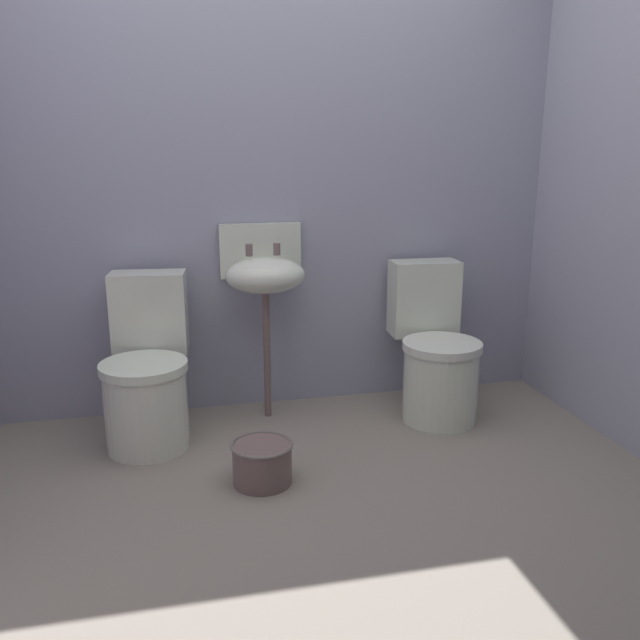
% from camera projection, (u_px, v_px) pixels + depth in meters
% --- Properties ---
extents(ground_plane, '(3.31, 2.83, 0.08)m').
position_uv_depth(ground_plane, '(337.00, 524.00, 2.57)').
color(ground_plane, gray).
extents(wall_back, '(3.31, 0.10, 2.32)m').
position_uv_depth(wall_back, '(279.00, 188.00, 3.45)').
color(wall_back, '#9394AB').
rests_on(wall_back, ground).
extents(toilet_left, '(0.44, 0.63, 0.78)m').
position_uv_depth(toilet_left, '(147.00, 376.00, 3.14)').
color(toilet_left, silver).
rests_on(toilet_left, ground).
extents(toilet_right, '(0.42, 0.60, 0.78)m').
position_uv_depth(toilet_right, '(435.00, 355.00, 3.45)').
color(toilet_right, silver).
rests_on(toilet_right, ground).
extents(sink, '(0.42, 0.35, 0.99)m').
position_uv_depth(sink, '(264.00, 273.00, 3.33)').
color(sink, '#6E5855').
rests_on(sink, ground).
extents(bucket, '(0.26, 0.26, 0.18)m').
position_uv_depth(bucket, '(262.00, 462.00, 2.79)').
color(bucket, '#6E5855').
rests_on(bucket, ground).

